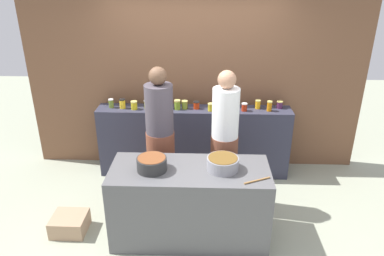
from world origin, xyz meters
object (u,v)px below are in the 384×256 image
(preserve_jar_11, at_px, (244,107))
(bread_crate, at_px, (70,224))
(preserve_jar_8, at_px, (196,105))
(cooking_pot_left, at_px, (152,164))
(preserve_jar_0, at_px, (111,103))
(cook_in_cap, at_px, (224,148))
(cook_with_tongs, at_px, (160,144))
(cooking_pot_center, at_px, (223,163))
(wooden_spoon, at_px, (257,180))
(preserve_jar_1, at_px, (122,104))
(preserve_jar_2, at_px, (134,105))
(preserve_jar_6, at_px, (177,105))
(preserve_jar_3, at_px, (147,104))
(preserve_jar_10, at_px, (223,106))
(preserve_jar_14, at_px, (280,105))
(preserve_jar_7, at_px, (185,105))
(preserve_jar_9, at_px, (211,107))
(preserve_jar_4, at_px, (157,103))
(preserve_jar_5, at_px, (169,104))
(preserve_jar_13, at_px, (269,106))
(preserve_jar_12, at_px, (258,104))

(preserve_jar_11, bearing_deg, bread_crate, -147.30)
(preserve_jar_8, height_order, cooking_pot_left, preserve_jar_8)
(preserve_jar_0, xyz_separation_m, cook_in_cap, (1.55, -0.81, -0.25))
(preserve_jar_11, xyz_separation_m, cook_with_tongs, (-1.08, -0.66, -0.25))
(cooking_pot_center, distance_m, cook_with_tongs, 1.00)
(cook_with_tongs, bearing_deg, wooden_spoon, -39.79)
(preserve_jar_1, bearing_deg, preserve_jar_11, -1.52)
(preserve_jar_8, xyz_separation_m, cook_with_tongs, (-0.42, -0.72, -0.24))
(preserve_jar_1, bearing_deg, preserve_jar_2, -12.05)
(preserve_jar_6, distance_m, cook_with_tongs, 0.75)
(preserve_jar_3, bearing_deg, preserve_jar_2, -165.85)
(preserve_jar_2, relative_size, preserve_jar_10, 1.09)
(preserve_jar_2, xyz_separation_m, preserve_jar_14, (2.01, 0.11, -0.01))
(preserve_jar_7, bearing_deg, preserve_jar_8, 1.09)
(preserve_jar_8, bearing_deg, preserve_jar_14, 3.16)
(preserve_jar_6, distance_m, preserve_jar_8, 0.26)
(preserve_jar_9, xyz_separation_m, preserve_jar_10, (0.17, 0.04, 0.00))
(preserve_jar_8, distance_m, cook_in_cap, 0.91)
(preserve_jar_4, bearing_deg, preserve_jar_1, -175.83)
(preserve_jar_5, bearing_deg, preserve_jar_8, 0.34)
(preserve_jar_8, bearing_deg, preserve_jar_10, -4.16)
(preserve_jar_4, height_order, preserve_jar_8, preserve_jar_4)
(preserve_jar_7, bearing_deg, preserve_jar_13, -2.10)
(preserve_jar_12, relative_size, bread_crate, 0.31)
(cook_with_tongs, bearing_deg, preserve_jar_11, 31.59)
(preserve_jar_11, distance_m, cooking_pot_left, 1.75)
(preserve_jar_0, bearing_deg, preserve_jar_13, -1.32)
(preserve_jar_14, bearing_deg, preserve_jar_4, -178.58)
(preserve_jar_6, height_order, cook_with_tongs, cook_with_tongs)
(preserve_jar_7, relative_size, preserve_jar_9, 1.09)
(preserve_jar_13, bearing_deg, preserve_jar_9, -178.21)
(preserve_jar_0, distance_m, preserve_jar_11, 1.84)
(preserve_jar_0, xyz_separation_m, preserve_jar_12, (2.04, 0.04, -0.00))
(preserve_jar_0, relative_size, cooking_pot_left, 0.39)
(preserve_jar_14, xyz_separation_m, cook_in_cap, (-0.79, -0.87, -0.24))
(preserve_jar_9, height_order, preserve_jar_14, preserve_jar_9)
(preserve_jar_6, height_order, cooking_pot_left, preserve_jar_6)
(preserve_jar_4, relative_size, wooden_spoon, 0.46)
(cooking_pot_center, xyz_separation_m, bread_crate, (-1.74, 0.00, -0.83))
(preserve_jar_12, xyz_separation_m, cooking_pot_center, (-0.54, -1.43, -0.13))
(cooking_pot_left, bearing_deg, preserve_jar_14, 43.46)
(preserve_jar_6, relative_size, bread_crate, 0.34)
(preserve_jar_6, xyz_separation_m, preserve_jar_11, (0.91, -0.03, -0.01))
(preserve_jar_10, height_order, wooden_spoon, preserve_jar_10)
(preserve_jar_1, xyz_separation_m, preserve_jar_6, (0.76, -0.02, 0.00))
(preserve_jar_2, height_order, preserve_jar_4, preserve_jar_4)
(preserve_jar_1, bearing_deg, wooden_spoon, -43.72)
(preserve_jar_1, height_order, preserve_jar_10, preserve_jar_1)
(preserve_jar_11, distance_m, cooking_pot_center, 1.38)
(cook_with_tongs, xyz_separation_m, bread_crate, (-1.00, -0.67, -0.71))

